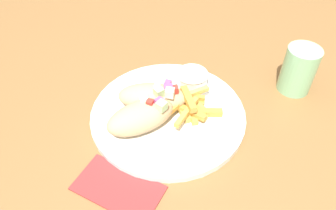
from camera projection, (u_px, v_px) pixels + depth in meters
table at (183, 125)px, 0.72m from camera, size 1.51×1.51×0.75m
napkin at (118, 188)px, 0.54m from camera, size 0.16×0.12×0.00m
plate at (168, 114)px, 0.65m from camera, size 0.30×0.30×0.02m
pita_sandwich_near at (141, 116)px, 0.60m from camera, size 0.14×0.14×0.06m
pita_sandwich_far at (153, 97)px, 0.64m from camera, size 0.14×0.08×0.06m
fries_pile at (188, 106)px, 0.64m from camera, size 0.12×0.12×0.04m
sauce_ramekin at (192, 78)px, 0.69m from camera, size 0.07×0.07×0.03m
water_glass at (298, 72)px, 0.68m from camera, size 0.07×0.07×0.10m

